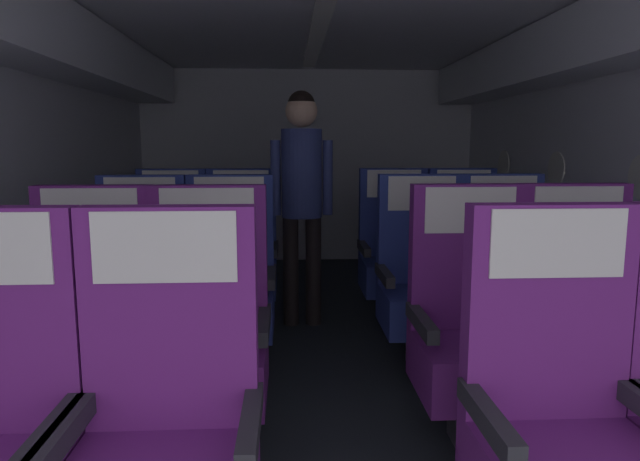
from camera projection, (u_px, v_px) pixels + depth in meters
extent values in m
cube|color=#23282D|center=(327.00, 369.00, 3.27)|extent=(3.86, 6.67, 0.02)
cube|color=silver|center=(308.00, 165.00, 6.23)|extent=(3.74, 0.06, 2.10)
cube|color=silver|center=(18.00, 24.00, 2.90)|extent=(0.39, 6.02, 0.36)
cube|color=silver|center=(620.00, 31.00, 3.08)|extent=(0.39, 6.02, 0.36)
cylinder|color=white|center=(556.00, 169.00, 4.24)|extent=(0.01, 0.26, 0.26)
cylinder|color=white|center=(504.00, 164.00, 5.27)|extent=(0.01, 0.26, 0.26)
cube|color=#28282D|center=(56.00, 429.00, 1.47)|extent=(0.05, 0.40, 0.06)
cube|color=#6B237A|center=(171.00, 318.00, 1.64)|extent=(0.49, 0.09, 0.65)
cube|color=#28282D|center=(251.00, 424.00, 1.49)|extent=(0.05, 0.40, 0.06)
cube|color=#28282D|center=(66.00, 429.00, 1.47)|extent=(0.05, 0.40, 0.06)
cube|color=silver|center=(165.00, 247.00, 1.56)|extent=(0.40, 0.01, 0.20)
cube|color=#6B237A|center=(546.00, 311.00, 1.70)|extent=(0.49, 0.09, 0.65)
cube|color=#28282D|center=(488.00, 418.00, 1.53)|extent=(0.05, 0.40, 0.06)
cube|color=silver|center=(558.00, 243.00, 1.62)|extent=(0.40, 0.01, 0.20)
cube|color=#38383D|center=(90.00, 425.00, 2.37)|extent=(0.18, 0.17, 0.23)
cube|color=#6B237A|center=(87.00, 374.00, 2.33)|extent=(0.49, 0.48, 0.23)
cube|color=#6B237A|center=(97.00, 260.00, 2.46)|extent=(0.49, 0.09, 0.65)
cube|color=#28282D|center=(143.00, 325.00, 2.32)|extent=(0.05, 0.40, 0.06)
cube|color=#28282D|center=(24.00, 327.00, 2.29)|extent=(0.05, 0.40, 0.06)
cube|color=silver|center=(90.00, 212.00, 2.38)|extent=(0.40, 0.01, 0.20)
cube|color=#38383D|center=(208.00, 424.00, 2.38)|extent=(0.18, 0.17, 0.23)
cube|color=#6B237A|center=(207.00, 372.00, 2.35)|extent=(0.49, 0.48, 0.23)
cube|color=#6B237A|center=(210.00, 259.00, 2.47)|extent=(0.49, 0.09, 0.65)
cube|color=#28282D|center=(264.00, 324.00, 2.33)|extent=(0.05, 0.40, 0.06)
cube|color=#28282D|center=(146.00, 326.00, 2.30)|extent=(0.05, 0.40, 0.06)
cube|color=silver|center=(207.00, 212.00, 2.40)|extent=(0.40, 0.01, 0.20)
cube|color=#38383D|center=(582.00, 413.00, 2.47)|extent=(0.18, 0.17, 0.23)
cube|color=#6B237A|center=(585.00, 364.00, 2.44)|extent=(0.49, 0.48, 0.23)
cube|color=#6B237A|center=(570.00, 255.00, 2.57)|extent=(0.49, 0.09, 0.65)
cube|color=#28282D|center=(534.00, 319.00, 2.40)|extent=(0.05, 0.40, 0.06)
cube|color=silver|center=(578.00, 209.00, 2.49)|extent=(0.40, 0.01, 0.20)
cube|color=#38383D|center=(473.00, 417.00, 2.44)|extent=(0.18, 0.17, 0.23)
cube|color=#6B237A|center=(475.00, 367.00, 2.40)|extent=(0.49, 0.48, 0.23)
cube|color=#6B237A|center=(465.00, 257.00, 2.53)|extent=(0.49, 0.09, 0.65)
cube|color=#28282D|center=(533.00, 320.00, 2.38)|extent=(0.05, 0.40, 0.06)
cube|color=#28282D|center=(421.00, 322.00, 2.36)|extent=(0.05, 0.40, 0.06)
cube|color=silver|center=(470.00, 210.00, 2.45)|extent=(0.40, 0.01, 0.20)
cube|color=#38383D|center=(141.00, 353.00, 3.18)|extent=(0.18, 0.17, 0.23)
cube|color=navy|center=(139.00, 314.00, 3.15)|extent=(0.49, 0.48, 0.23)
cube|color=navy|center=(144.00, 231.00, 3.28)|extent=(0.49, 0.09, 0.65)
cube|color=#28282D|center=(181.00, 278.00, 3.13)|extent=(0.05, 0.40, 0.06)
cube|color=#28282D|center=(93.00, 279.00, 3.10)|extent=(0.05, 0.40, 0.06)
cube|color=silver|center=(140.00, 195.00, 3.20)|extent=(0.40, 0.01, 0.20)
cube|color=#38383D|center=(230.00, 351.00, 3.22)|extent=(0.18, 0.17, 0.23)
cube|color=navy|center=(229.00, 312.00, 3.19)|extent=(0.49, 0.48, 0.23)
cube|color=navy|center=(231.00, 230.00, 3.32)|extent=(0.49, 0.09, 0.65)
cube|color=#28282D|center=(271.00, 277.00, 3.17)|extent=(0.05, 0.40, 0.06)
cube|color=#28282D|center=(186.00, 278.00, 3.14)|extent=(0.05, 0.40, 0.06)
cube|color=silver|center=(229.00, 194.00, 3.24)|extent=(0.40, 0.01, 0.20)
cube|color=#38383D|center=(506.00, 345.00, 3.32)|extent=(0.18, 0.17, 0.23)
cube|color=navy|center=(508.00, 307.00, 3.29)|extent=(0.49, 0.48, 0.23)
cube|color=navy|center=(499.00, 228.00, 3.41)|extent=(0.49, 0.09, 0.65)
cube|color=#28282D|center=(550.00, 273.00, 3.27)|extent=(0.05, 0.40, 0.06)
cube|color=#28282D|center=(469.00, 274.00, 3.24)|extent=(0.05, 0.40, 0.06)
cube|color=silver|center=(503.00, 193.00, 3.34)|extent=(0.40, 0.01, 0.20)
cube|color=#38383D|center=(424.00, 347.00, 3.29)|extent=(0.18, 0.17, 0.23)
cube|color=navy|center=(425.00, 309.00, 3.25)|extent=(0.49, 0.48, 0.23)
cube|color=navy|center=(419.00, 229.00, 3.38)|extent=(0.49, 0.09, 0.65)
cube|color=#28282D|center=(467.00, 274.00, 3.24)|extent=(0.05, 0.40, 0.06)
cube|color=#28282D|center=(385.00, 275.00, 3.21)|extent=(0.05, 0.40, 0.06)
cube|color=silver|center=(422.00, 193.00, 3.30)|extent=(0.40, 0.01, 0.20)
cube|color=#38383D|center=(171.00, 309.00, 4.04)|extent=(0.18, 0.17, 0.23)
cube|color=navy|center=(170.00, 278.00, 4.00)|extent=(0.49, 0.48, 0.23)
cube|color=navy|center=(173.00, 213.00, 4.13)|extent=(0.49, 0.09, 0.65)
cube|color=#28282D|center=(203.00, 250.00, 3.99)|extent=(0.05, 0.40, 0.06)
cube|color=#28282D|center=(135.00, 250.00, 3.96)|extent=(0.05, 0.40, 0.06)
cube|color=silver|center=(171.00, 184.00, 4.05)|extent=(0.40, 0.01, 0.20)
cube|color=#38383D|center=(242.00, 308.00, 4.06)|extent=(0.18, 0.17, 0.23)
cube|color=navy|center=(241.00, 277.00, 4.03)|extent=(0.49, 0.48, 0.23)
cube|color=navy|center=(242.00, 213.00, 4.16)|extent=(0.49, 0.09, 0.65)
cube|color=#28282D|center=(274.00, 249.00, 4.01)|extent=(0.05, 0.40, 0.06)
cube|color=#28282D|center=(207.00, 250.00, 3.99)|extent=(0.05, 0.40, 0.06)
cube|color=silver|center=(241.00, 184.00, 4.08)|extent=(0.40, 0.01, 0.20)
cube|color=#38383D|center=(465.00, 306.00, 4.13)|extent=(0.18, 0.17, 0.23)
cube|color=navy|center=(466.00, 275.00, 4.09)|extent=(0.49, 0.48, 0.23)
cube|color=navy|center=(461.00, 212.00, 4.22)|extent=(0.49, 0.09, 0.65)
cube|color=#28282D|center=(500.00, 247.00, 4.08)|extent=(0.05, 0.40, 0.06)
cube|color=#28282D|center=(435.00, 248.00, 4.05)|extent=(0.05, 0.40, 0.06)
cube|color=silver|center=(464.00, 184.00, 4.14)|extent=(0.40, 0.01, 0.20)
cube|color=#38383D|center=(395.00, 306.00, 4.13)|extent=(0.18, 0.17, 0.23)
cube|color=navy|center=(396.00, 275.00, 4.09)|extent=(0.49, 0.48, 0.23)
cube|color=navy|center=(392.00, 212.00, 4.22)|extent=(0.49, 0.09, 0.65)
cube|color=#28282D|center=(429.00, 247.00, 4.07)|extent=(0.05, 0.40, 0.06)
cube|color=#28282D|center=(364.00, 248.00, 4.05)|extent=(0.05, 0.40, 0.06)
cube|color=silver|center=(394.00, 184.00, 4.14)|extent=(0.40, 0.01, 0.20)
cylinder|color=black|center=(291.00, 271.00, 4.01)|extent=(0.11, 0.11, 0.77)
cylinder|color=black|center=(313.00, 271.00, 4.02)|extent=(0.11, 0.11, 0.77)
cylinder|color=navy|center=(302.00, 173.00, 3.91)|extent=(0.28, 0.28, 0.61)
cylinder|color=navy|center=(276.00, 178.00, 3.91)|extent=(0.07, 0.07, 0.52)
cylinder|color=navy|center=(328.00, 178.00, 3.93)|extent=(0.07, 0.07, 0.52)
sphere|color=tan|center=(301.00, 111.00, 3.85)|extent=(0.22, 0.22, 0.22)
sphere|color=black|center=(301.00, 104.00, 3.84)|extent=(0.19, 0.19, 0.19)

